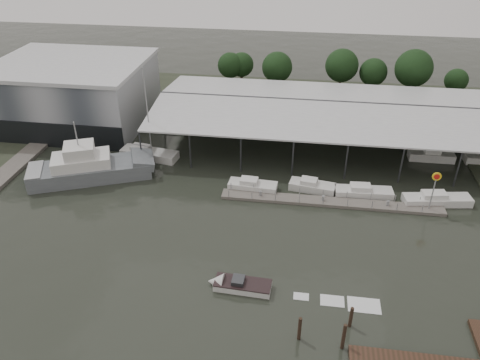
# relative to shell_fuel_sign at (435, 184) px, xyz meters

# --- Properties ---
(ground) EXTENTS (200.00, 200.00, 0.00)m
(ground) POSITION_rel_shell_fuel_sign_xyz_m (-27.00, -9.99, -3.93)
(ground) COLOR black
(ground) RESTS_ON ground
(land_strip_far) EXTENTS (140.00, 30.00, 0.30)m
(land_strip_far) POSITION_rel_shell_fuel_sign_xyz_m (-27.00, 32.01, -3.83)
(land_strip_far) COLOR #343A2C
(land_strip_far) RESTS_ON ground
(land_strip_west) EXTENTS (20.00, 40.00, 0.30)m
(land_strip_west) POSITION_rel_shell_fuel_sign_xyz_m (-67.00, 20.01, -3.83)
(land_strip_west) COLOR #343A2C
(land_strip_west) RESTS_ON ground
(storage_warehouse) EXTENTS (24.50, 20.50, 10.50)m
(storage_warehouse) POSITION_rel_shell_fuel_sign_xyz_m (-55.00, 19.95, 1.36)
(storage_warehouse) COLOR gray
(storage_warehouse) RESTS_ON ground
(covered_boat_shed) EXTENTS (58.24, 24.00, 6.96)m
(covered_boat_shed) POSITION_rel_shell_fuel_sign_xyz_m (-10.00, 18.01, 2.20)
(covered_boat_shed) COLOR silver
(covered_boat_shed) RESTS_ON ground
(trawler_dock) EXTENTS (3.00, 18.00, 0.50)m
(trawler_dock) POSITION_rel_shell_fuel_sign_xyz_m (-57.00, 4.01, -3.68)
(trawler_dock) COLOR #646058
(trawler_dock) RESTS_ON ground
(floating_dock) EXTENTS (28.00, 2.00, 1.40)m
(floating_dock) POSITION_rel_shell_fuel_sign_xyz_m (-12.00, 0.01, -3.72)
(floating_dock) COLOR #646058
(floating_dock) RESTS_ON ground
(shell_fuel_sign) EXTENTS (1.10, 0.18, 5.55)m
(shell_fuel_sign) POSITION_rel_shell_fuel_sign_xyz_m (0.00, 0.00, 0.00)
(shell_fuel_sign) COLOR gray
(shell_fuel_sign) RESTS_ON ground
(grey_trawler) EXTENTS (17.46, 11.12, 8.84)m
(grey_trawler) POSITION_rel_shell_fuel_sign_xyz_m (-44.70, 1.87, -2.35)
(grey_trawler) COLOR slate
(grey_trawler) RESTS_ON ground
(white_sailboat) EXTENTS (8.93, 3.98, 14.04)m
(white_sailboat) POSITION_rel_shell_fuel_sign_xyz_m (-38.74, 8.64, -3.26)
(white_sailboat) COLOR silver
(white_sailboat) RESTS_ON ground
(speedboat_underway) EXTENTS (17.36, 3.02, 2.00)m
(speedboat_underway) POSITION_rel_shell_fuel_sign_xyz_m (-21.54, -16.61, -3.53)
(speedboat_underway) COLOR silver
(speedboat_underway) RESTS_ON ground
(moored_cruiser_0) EXTENTS (6.55, 2.61, 1.70)m
(moored_cruiser_0) POSITION_rel_shell_fuel_sign_xyz_m (-22.30, 1.87, -3.31)
(moored_cruiser_0) COLOR silver
(moored_cruiser_0) RESTS_ON ground
(moored_cruiser_1) EXTENTS (6.28, 3.18, 1.70)m
(moored_cruiser_1) POSITION_rel_shell_fuel_sign_xyz_m (-14.45, 2.91, -3.31)
(moored_cruiser_1) COLOR silver
(moored_cruiser_1) RESTS_ON ground
(moored_cruiser_2) EXTENTS (7.50, 2.64, 1.70)m
(moored_cruiser_2) POSITION_rel_shell_fuel_sign_xyz_m (-7.80, 2.38, -3.31)
(moored_cruiser_2) COLOR silver
(moored_cruiser_2) RESTS_ON ground
(moored_cruiser_3) EXTENTS (8.70, 3.45, 1.70)m
(moored_cruiser_3) POSITION_rel_shell_fuel_sign_xyz_m (1.28, 1.89, -3.31)
(moored_cruiser_3) COLOR silver
(moored_cruiser_3) RESTS_ON ground
(mooring_pilings) EXTENTS (6.10, 8.23, 3.44)m
(mooring_pilings) POSITION_rel_shell_fuel_sign_xyz_m (-13.40, -24.46, -2.95)
(mooring_pilings) COLOR #302118
(mooring_pilings) RESTS_ON ground
(horizon_tree_line) EXTENTS (66.51, 9.83, 10.22)m
(horizon_tree_line) POSITION_rel_shell_fuel_sign_xyz_m (-3.71, 37.92, 1.73)
(horizon_tree_line) COLOR black
(horizon_tree_line) RESTS_ON ground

